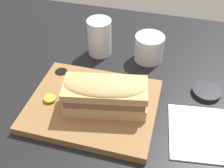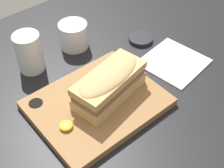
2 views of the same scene
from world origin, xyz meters
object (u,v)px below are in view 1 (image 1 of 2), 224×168
Objects in this scene: sandwich at (105,94)px; napkin at (205,133)px; water_glass at (100,39)px; condiment_dish at (207,92)px; serving_board at (93,105)px; wine_glass at (149,48)px.

napkin is at bearing -1.12° from sandwich.
water_glass reaches higher than condiment_dish.
napkin is (26.28, -1.05, -0.80)cm from serving_board.
water_glass reaches higher than serving_board.
serving_board is at bearing -154.97° from condiment_dish.
sandwich is (3.37, -0.60, 5.28)cm from serving_board.
sandwich is at bearing 178.88° from napkin.
water_glass is 1.49× the size of condiment_dish.
wine_glass is 20.04cm from condiment_dish.
condiment_dish reaches higher than napkin.
serving_board reaches higher than condiment_dish.
sandwich reaches higher than wine_glass.
water_glass is (-4.87, 22.20, 3.68)cm from serving_board.
water_glass is at bearing 162.36° from condiment_dish.
sandwich is 23.71cm from napkin.
serving_board is 2.77× the size of water_glass.
sandwich is at bearing -10.08° from serving_board.
serving_board is at bearing -77.64° from water_glass.
sandwich is at bearing -70.14° from water_glass.
serving_board is 24.93cm from wine_glass.
sandwich reaches higher than napkin.
serving_board is 4.13× the size of condiment_dish.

